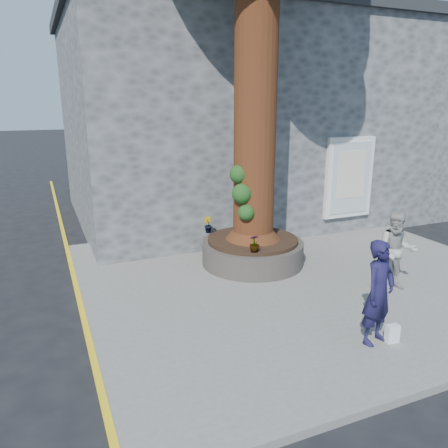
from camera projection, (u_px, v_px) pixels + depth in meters
name	position (u px, v px, depth m)	size (l,w,h in m)	color
ground	(262.00, 311.00, 8.01)	(120.00, 120.00, 0.00)	black
pavement	(302.00, 276.00, 9.44)	(9.00, 8.00, 0.12)	slate
yellow_line	(83.00, 318.00, 7.75)	(0.10, 30.00, 0.01)	yellow
stone_shop	(230.00, 119.00, 14.48)	(10.30, 8.30, 6.30)	#494C4E
neighbour_shop	(412.00, 120.00, 17.53)	(6.00, 8.00, 6.00)	#494C4E
planter	(253.00, 251.00, 9.97)	(2.30, 2.30, 0.60)	black
man	(379.00, 293.00, 6.54)	(0.60, 0.39, 1.64)	#17153A
woman	(396.00, 251.00, 8.49)	(0.76, 0.59, 1.56)	#A4A19D
shopping_bag	(392.00, 334.00, 6.71)	(0.20, 0.12, 0.28)	white
plant_a	(265.00, 221.00, 10.55)	(0.21, 0.14, 0.41)	gray
plant_b	(208.00, 225.00, 10.26)	(0.21, 0.21, 0.39)	gray
plant_c	(254.00, 243.00, 8.94)	(0.21, 0.21, 0.37)	gray
plant_d	(268.00, 220.00, 10.93)	(0.24, 0.21, 0.27)	gray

